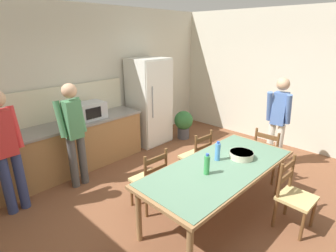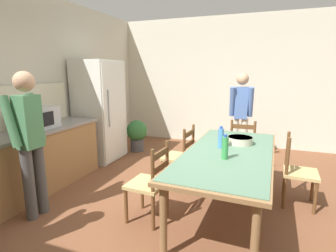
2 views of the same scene
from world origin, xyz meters
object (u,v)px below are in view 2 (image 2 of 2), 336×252
object	(u,v)px
refrigerator	(100,111)
chair_side_near_right	(297,172)
bottle_near_centre	(225,148)
chair_head_end	(242,146)
microwave	(37,118)
dining_table	(229,157)
chair_side_far_left	(150,183)
bottle_off_centre	(221,138)
person_at_counter	(30,138)
person_by_table	(241,113)
chair_side_far_right	(180,157)
serving_bowl	(240,140)
potted_plant	(137,133)

from	to	relation	value
refrigerator	chair_side_near_right	size ratio (longest dim) A/B	2.08
bottle_near_centre	chair_head_end	bearing A→B (deg)	-1.83
microwave	dining_table	world-z (taller)	microwave
chair_side_near_right	chair_side_far_left	bearing A→B (deg)	124.36
bottle_off_centre	chair_side_near_right	distance (m)	1.09
microwave	person_at_counter	size ratio (longest dim) A/B	0.30
dining_table	person_by_table	size ratio (longest dim) A/B	1.39
chair_head_end	chair_side_far_right	bearing A→B (deg)	45.76
bottle_near_centre	chair_head_end	distance (m)	1.77
bottle_near_centre	person_by_table	bearing A→B (deg)	1.25
dining_table	chair_head_end	distance (m)	1.45
chair_side_near_right	person_by_table	xyz separation A→B (m)	(1.49, 0.86, 0.49)
chair_side_near_right	person_by_table	size ratio (longest dim) A/B	0.55
chair_head_end	serving_bowl	bearing A→B (deg)	90.28
chair_side_far_left	bottle_near_centre	bearing A→B (deg)	108.25
potted_plant	microwave	bearing A→B (deg)	168.16
microwave	chair_side_far_right	world-z (taller)	microwave
serving_bowl	chair_head_end	bearing A→B (deg)	2.21
serving_bowl	refrigerator	bearing A→B (deg)	73.62
serving_bowl	person_at_counter	distance (m)	2.54
refrigerator	chair_side_far_right	bearing A→B (deg)	-109.59
person_at_counter	person_by_table	distance (m)	3.51
bottle_near_centre	chair_side_far_left	bearing A→B (deg)	104.51
dining_table	bottle_near_centre	bearing A→B (deg)	178.25
dining_table	chair_head_end	bearing A→B (deg)	-1.85
potted_plant	chair_side_near_right	bearing A→B (deg)	-114.88
bottle_near_centre	chair_side_far_right	distance (m)	1.20
dining_table	chair_side_far_left	bearing A→B (deg)	121.44
bottle_near_centre	microwave	bearing A→B (deg)	89.60
dining_table	bottle_near_centre	world-z (taller)	bottle_near_centre
refrigerator	chair_side_far_left	size ratio (longest dim) A/B	2.08
bottle_near_centre	person_at_counter	bearing A→B (deg)	105.78
person_by_table	bottle_near_centre	bearing A→B (deg)	-3.39
bottle_off_centre	chair_side_far_left	size ratio (longest dim) A/B	0.30
chair_side_far_right	potted_plant	xyz separation A→B (m)	(1.33, 1.41, -0.06)
microwave	chair_head_end	world-z (taller)	microwave
bottle_off_centre	chair_head_end	distance (m)	1.40
refrigerator	serving_bowl	bearing A→B (deg)	-106.38
dining_table	bottle_off_centre	world-z (taller)	bottle_off_centre
person_at_counter	serving_bowl	bearing A→B (deg)	-149.84
microwave	chair_side_far_left	xyz separation A→B (m)	(-0.22, -1.82, -0.60)
chair_head_end	bottle_off_centre	bearing A→B (deg)	80.87
bottle_near_centre	person_at_counter	size ratio (longest dim) A/B	0.16
serving_bowl	potted_plant	bearing A→B (deg)	56.92
bottle_near_centre	bottle_off_centre	world-z (taller)	same
refrigerator	person_by_table	xyz separation A→B (m)	(0.79, -2.55, -0.01)
chair_side_far_left	person_at_counter	world-z (taller)	person_at_counter
refrigerator	serving_bowl	xyz separation A→B (m)	(-0.79, -2.69, -0.13)
chair_side_far_left	person_at_counter	xyz separation A→B (m)	(-0.39, 1.30, 0.51)
bottle_near_centre	person_by_table	distance (m)	2.26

